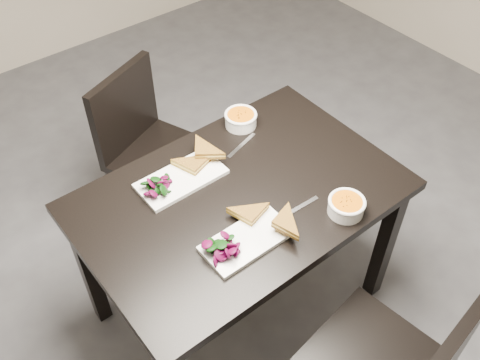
{
  "coord_description": "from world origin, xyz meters",
  "views": [
    {
      "loc": [
        -0.87,
        -1.12,
        2.23
      ],
      "look_at": [
        -0.01,
        -0.04,
        0.82
      ],
      "focal_mm": 40.3,
      "sensor_mm": 36.0,
      "label": 1
    }
  ],
  "objects_px": {
    "soup_bowl_near": "(346,205)",
    "soup_bowl_far": "(241,119)",
    "chair_far": "(147,143)",
    "plate_far": "(181,179)",
    "plate_near": "(247,240)",
    "table": "(240,210)"
  },
  "relations": [
    {
      "from": "plate_far",
      "to": "soup_bowl_far",
      "type": "relative_size",
      "value": 2.43
    },
    {
      "from": "plate_near",
      "to": "plate_far",
      "type": "relative_size",
      "value": 0.94
    },
    {
      "from": "table",
      "to": "plate_far",
      "type": "xyz_separation_m",
      "value": [
        -0.13,
        0.19,
        0.11
      ]
    },
    {
      "from": "soup_bowl_near",
      "to": "plate_far",
      "type": "height_order",
      "value": "soup_bowl_near"
    },
    {
      "from": "table",
      "to": "plate_near",
      "type": "bearing_deg",
      "value": -122.28
    },
    {
      "from": "plate_near",
      "to": "plate_far",
      "type": "height_order",
      "value": "same"
    },
    {
      "from": "plate_near",
      "to": "soup_bowl_near",
      "type": "height_order",
      "value": "soup_bowl_near"
    },
    {
      "from": "table",
      "to": "soup_bowl_far",
      "type": "relative_size",
      "value": 8.63
    },
    {
      "from": "chair_far",
      "to": "soup_bowl_near",
      "type": "xyz_separation_m",
      "value": [
        0.23,
        -1.04,
        0.3
      ]
    },
    {
      "from": "soup_bowl_near",
      "to": "soup_bowl_far",
      "type": "relative_size",
      "value": 0.98
    },
    {
      "from": "plate_near",
      "to": "soup_bowl_far",
      "type": "distance_m",
      "value": 0.63
    },
    {
      "from": "soup_bowl_near",
      "to": "soup_bowl_far",
      "type": "xyz_separation_m",
      "value": [
        0.01,
        0.62,
        0.0
      ]
    },
    {
      "from": "plate_far",
      "to": "soup_bowl_near",
      "type": "bearing_deg",
      "value": -53.18
    },
    {
      "from": "soup_bowl_far",
      "to": "plate_far",
      "type": "bearing_deg",
      "value": -162.99
    },
    {
      "from": "plate_far",
      "to": "table",
      "type": "bearing_deg",
      "value": -55.05
    },
    {
      "from": "soup_bowl_near",
      "to": "soup_bowl_far",
      "type": "distance_m",
      "value": 0.62
    },
    {
      "from": "soup_bowl_near",
      "to": "soup_bowl_far",
      "type": "height_order",
      "value": "soup_bowl_far"
    },
    {
      "from": "chair_far",
      "to": "soup_bowl_far",
      "type": "bearing_deg",
      "value": -81.72
    },
    {
      "from": "soup_bowl_near",
      "to": "plate_near",
      "type": "bearing_deg",
      "value": 162.4
    },
    {
      "from": "plate_near",
      "to": "soup_bowl_near",
      "type": "xyz_separation_m",
      "value": [
        0.36,
        -0.12,
        0.03
      ]
    },
    {
      "from": "plate_near",
      "to": "soup_bowl_far",
      "type": "relative_size",
      "value": 2.29
    },
    {
      "from": "chair_far",
      "to": "soup_bowl_near",
      "type": "height_order",
      "value": "chair_far"
    }
  ]
}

